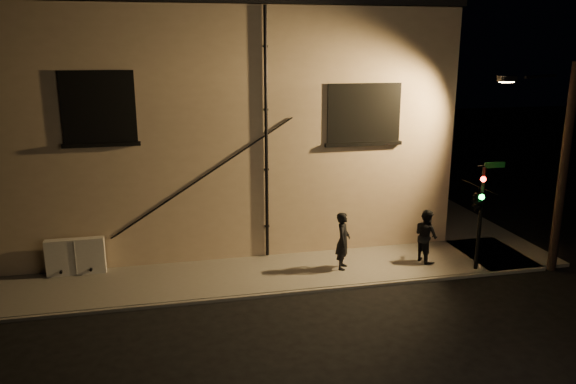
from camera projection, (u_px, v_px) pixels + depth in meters
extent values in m
plane|color=black|center=(343.00, 289.00, 17.20)|extent=(90.00, 90.00, 0.00)
cube|color=slate|center=(239.00, 276.00, 17.97)|extent=(20.00, 3.00, 0.12)
cube|color=slate|center=(423.00, 204.00, 26.11)|extent=(3.00, 16.00, 0.12)
cube|color=#CDB193|center=(213.00, 117.00, 23.98)|extent=(16.00, 12.00, 8.50)
cube|color=black|center=(209.00, 9.00, 22.86)|extent=(16.20, 12.20, 0.30)
cube|color=black|center=(99.00, 107.00, 17.16)|extent=(2.20, 0.10, 2.20)
cube|color=black|center=(99.00, 107.00, 17.18)|extent=(1.98, 0.05, 1.98)
cube|color=black|center=(364.00, 113.00, 19.08)|extent=(2.60, 0.10, 2.00)
cube|color=#A5B28C|center=(364.00, 113.00, 19.10)|extent=(2.38, 0.05, 1.78)
cylinder|color=black|center=(266.00, 137.00, 18.48)|extent=(0.11, 0.11, 8.30)
cylinder|color=black|center=(201.00, 179.00, 18.38)|extent=(5.96, 0.04, 3.75)
cylinder|color=black|center=(204.00, 177.00, 18.39)|extent=(5.96, 0.04, 3.75)
cube|color=silver|center=(76.00, 257.00, 17.87)|extent=(1.80, 0.30, 1.18)
imported|color=black|center=(343.00, 241.00, 18.25)|extent=(0.71, 0.82, 1.90)
imported|color=black|center=(426.00, 236.00, 18.86)|extent=(0.85, 1.00, 1.81)
cylinder|color=black|center=(480.00, 219.00, 18.01)|extent=(0.12, 0.12, 3.41)
imported|color=black|center=(478.00, 199.00, 17.66)|extent=(0.45, 2.06, 0.83)
sphere|color=#FF140C|center=(483.00, 179.00, 17.33)|extent=(0.17, 0.17, 0.17)
sphere|color=#14FF3F|center=(482.00, 197.00, 17.47)|extent=(0.17, 0.17, 0.17)
cube|color=#0C4C1E|center=(495.00, 165.00, 17.63)|extent=(0.70, 0.03, 0.18)
cylinder|color=black|center=(563.00, 170.00, 17.82)|extent=(0.28, 0.28, 6.77)
cylinder|color=black|center=(541.00, 76.00, 17.44)|extent=(1.72, 0.94, 0.10)
cube|color=black|center=(507.00, 79.00, 17.81)|extent=(0.55, 0.28, 0.18)
cube|color=#FFC672|center=(507.00, 82.00, 17.83)|extent=(0.42, 0.20, 0.04)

